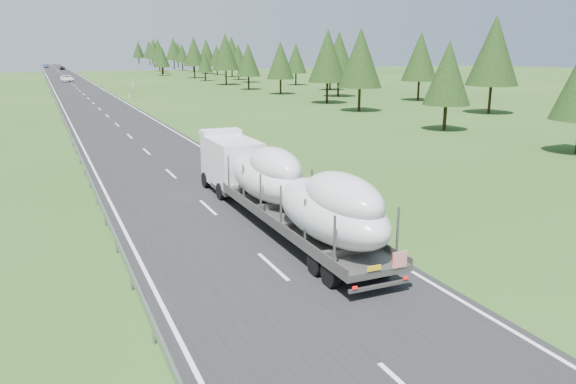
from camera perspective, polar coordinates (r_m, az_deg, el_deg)
name	(u,v)px	position (r m, az deg, el deg)	size (l,w,h in m)	color
ground	(273,267)	(21.82, -1.55, -7.62)	(400.00, 400.00, 0.00)	#274818
road_surface	(80,91)	(119.25, -20.40, 9.62)	(10.00, 400.00, 0.02)	black
guardrail	(50,88)	(118.93, -23.00, 9.66)	(0.10, 400.00, 0.76)	slate
marker_posts	(89,75)	(174.47, -19.54, 11.12)	(0.13, 350.08, 1.00)	silver
highway_sign	(133,87)	(100.04, -15.51, 10.27)	(0.08, 0.90, 2.60)	slate
tree_line_right	(229,53)	(156.13, -6.01, 13.86)	(25.65, 339.97, 12.33)	black
boat_truck	(282,185)	(25.73, -0.56, 0.71)	(2.88, 18.40, 3.74)	silver
distant_van	(67,79)	(151.93, -21.55, 10.67)	(2.72, 5.90, 1.64)	white
distant_car_dark	(62,68)	(236.09, -21.97, 11.61)	(1.76, 4.37, 1.49)	black
distant_car_blue	(46,66)	(264.14, -23.38, 11.66)	(1.46, 4.19, 1.38)	#182A43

